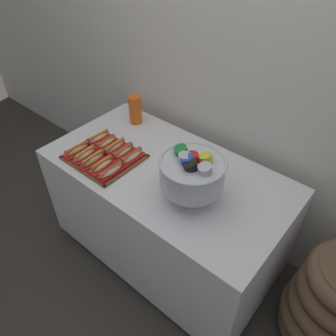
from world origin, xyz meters
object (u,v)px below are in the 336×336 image
(hot_dog_2, at_px, (93,160))
(hot_dog_9, at_px, (132,157))
(hot_dog_4, at_px, (111,171))
(cup_stack, at_px, (135,110))
(buffet_table, at_px, (166,212))
(hot_dog_6, at_px, (106,142))
(hot_dog_8, at_px, (123,152))
(hot_dog_0, at_px, (77,150))
(serving_tray, at_px, (105,157))
(floor_vase, at_px, (336,306))
(hot_dog_3, at_px, (102,165))
(punch_bowl, at_px, (192,172))
(hot_dog_1, at_px, (85,155))
(hot_dog_5, at_px, (98,138))

(hot_dog_2, relative_size, hot_dog_9, 1.09)
(hot_dog_4, distance_m, cup_stack, 0.57)
(buffet_table, bearing_deg, cup_stack, 152.60)
(buffet_table, xyz_separation_m, hot_dog_2, (-0.35, -0.24, 0.40))
(hot_dog_6, height_order, cup_stack, cup_stack)
(hot_dog_6, distance_m, hot_dog_8, 0.15)
(hot_dog_0, bearing_deg, hot_dog_2, -0.24)
(buffet_table, distance_m, serving_tray, 0.53)
(floor_vase, xyz_separation_m, cup_stack, (-1.55, 0.11, 0.56))
(hot_dog_3, xyz_separation_m, punch_bowl, (0.52, 0.15, 0.14))
(buffet_table, height_order, cup_stack, cup_stack)
(hot_dog_1, relative_size, hot_dog_4, 0.98)
(hot_dog_3, distance_m, hot_dog_5, 0.28)
(serving_tray, relative_size, hot_dog_4, 2.37)
(hot_dog_1, xyz_separation_m, cup_stack, (-0.06, 0.49, 0.06))
(punch_bowl, bearing_deg, hot_dog_2, -165.59)
(hot_dog_9, xyz_separation_m, punch_bowl, (0.44, -0.01, 0.14))
(hot_dog_4, xyz_separation_m, hot_dog_9, (0.00, 0.16, 0.00))
(hot_dog_4, xyz_separation_m, hot_dog_5, (-0.30, 0.17, 0.00))
(hot_dog_4, xyz_separation_m, hot_dog_6, (-0.22, 0.17, -0.00))
(hot_dog_8, height_order, hot_dog_9, hot_dog_9)
(buffet_table, height_order, hot_dog_6, hot_dog_6)
(hot_dog_3, height_order, punch_bowl, punch_bowl)
(hot_dog_9, xyz_separation_m, cup_stack, (-0.28, 0.32, 0.06))
(floor_vase, height_order, hot_dog_3, floor_vase)
(hot_dog_3, relative_size, hot_dog_8, 0.99)
(hot_dog_0, bearing_deg, hot_dog_4, -0.24)
(serving_tray, distance_m, hot_dog_8, 0.12)
(hot_dog_0, relative_size, cup_stack, 0.92)
(serving_tray, relative_size, hot_dog_9, 2.51)
(punch_bowl, bearing_deg, hot_dog_4, -160.97)
(buffet_table, xyz_separation_m, hot_dog_6, (-0.42, -0.07, 0.40))
(hot_dog_1, xyz_separation_m, punch_bowl, (0.67, 0.15, 0.14))
(hot_dog_5, xyz_separation_m, hot_dog_8, (0.22, -0.00, 0.00))
(hot_dog_2, distance_m, hot_dog_3, 0.08)
(hot_dog_0, bearing_deg, floor_vase, 13.53)
(hot_dog_0, bearing_deg, hot_dog_9, 28.57)
(hot_dog_4, relative_size, hot_dog_8, 1.02)
(hot_dog_0, height_order, punch_bowl, punch_bowl)
(punch_bowl, distance_m, cup_stack, 0.80)
(hot_dog_0, bearing_deg, serving_tray, 28.57)
(buffet_table, height_order, hot_dog_3, hot_dog_3)
(hot_dog_9, bearing_deg, hot_dog_6, 179.76)
(buffet_table, bearing_deg, hot_dog_4, -129.48)
(floor_vase, xyz_separation_m, hot_dog_4, (-1.27, -0.38, 0.49))
(buffet_table, relative_size, hot_dog_6, 9.38)
(hot_dog_4, distance_m, hot_dog_8, 0.18)
(hot_dog_6, bearing_deg, hot_dog_9, -0.24)
(hot_dog_3, bearing_deg, hot_dog_4, -0.24)
(buffet_table, height_order, hot_dog_8, hot_dog_8)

